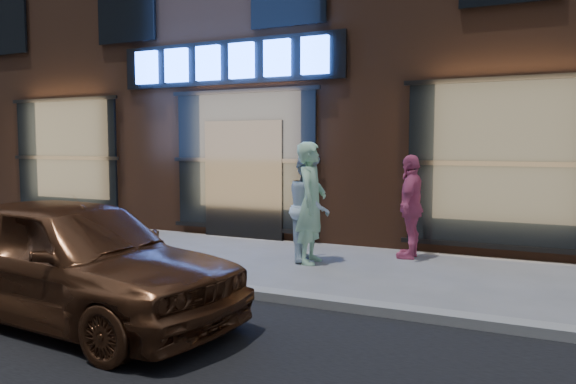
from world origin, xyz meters
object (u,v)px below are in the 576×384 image
object	(u,v)px
man_bowtie	(311,203)
passerby	(411,206)
gold_sedan	(72,259)
man_cap	(309,207)

from	to	relation	value
man_bowtie	passerby	world-z (taller)	man_bowtie
passerby	gold_sedan	world-z (taller)	passerby
man_bowtie	gold_sedan	bearing A→B (deg)	156.26
gold_sedan	passerby	bearing A→B (deg)	-21.85
man_bowtie	passerby	bearing A→B (deg)	-58.01
man_cap	gold_sedan	size ratio (longest dim) A/B	0.44
man_cap	passerby	distance (m)	1.74
man_cap	passerby	bearing A→B (deg)	-79.64
man_bowtie	man_cap	size ratio (longest dim) A/B	1.11
gold_sedan	man_cap	bearing A→B (deg)	-9.53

